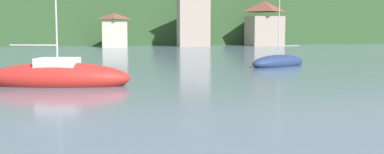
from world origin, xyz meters
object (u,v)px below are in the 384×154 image
(sailboat_far_3, at_px, (278,63))
(shore_building_west, at_px, (114,31))
(shore_building_westcentral, at_px, (193,19))
(shore_building_central, at_px, (264,24))
(sailboat_mid_1, at_px, (58,77))

(sailboat_far_3, bearing_deg, shore_building_west, -102.13)
(shore_building_west, relative_size, shore_building_westcentral, 0.59)
(shore_building_central, height_order, sailboat_far_3, sailboat_far_3)
(shore_building_west, relative_size, sailboat_mid_1, 0.47)
(shore_building_west, height_order, shore_building_westcentral, shore_building_westcentral)
(sailboat_mid_1, bearing_deg, sailboat_far_3, 43.09)
(shore_building_central, height_order, sailboat_mid_1, sailboat_mid_1)
(shore_building_westcentral, height_order, sailboat_far_3, shore_building_westcentral)
(shore_building_west, bearing_deg, sailboat_mid_1, -96.45)
(shore_building_westcentral, xyz_separation_m, shore_building_central, (14.57, 1.39, -0.81))
(shore_building_westcentral, distance_m, sailboat_mid_1, 59.58)
(shore_building_westcentral, relative_size, shore_building_central, 1.19)
(sailboat_mid_1, bearing_deg, shore_building_westcentral, 84.04)
(shore_building_central, relative_size, sailboat_mid_1, 0.66)
(shore_building_central, xyz_separation_m, sailboat_mid_1, (-35.43, -57.01, -3.75))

